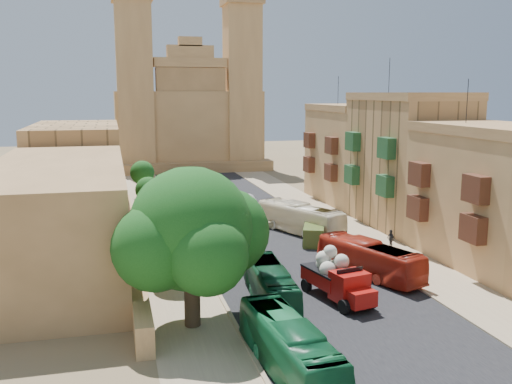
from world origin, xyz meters
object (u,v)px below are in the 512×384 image
red_truck (338,277)px  bus_green_south (289,347)px  car_dkblue (196,198)px  car_blue_b (207,184)px  street_tree_a (169,235)px  car_white_b (247,198)px  olive_pickup (314,235)px  street_tree_d (142,173)px  ficus_tree (192,233)px  pedestrian_a (418,263)px  bus_cream_east (300,218)px  bus_red_east (369,259)px  bus_green_north (270,285)px  car_white_a (226,217)px  car_cream (279,220)px  car_blue_a (229,256)px  street_tree_b (156,205)px  street_tree_c (148,190)px  pedestrian_c (391,239)px  church (187,116)px

red_truck → bus_green_south: 10.87m
car_dkblue → car_blue_b: car_dkblue is taller
street_tree_a → car_white_b: size_ratio=1.30×
olive_pickup → bus_green_south: bearing=-112.7°
street_tree_a → street_tree_d: street_tree_a is taller
ficus_tree → red_truck: 10.93m
car_dkblue → pedestrian_a: 34.79m
street_tree_d → bus_cream_east: size_ratio=0.46×
bus_red_east → bus_green_south: bearing=31.8°
car_blue_b → bus_green_north: bearing=-72.2°
street_tree_a → bus_green_south: bearing=-73.9°
pedestrian_a → street_tree_d: bearing=-84.4°
ficus_tree → car_white_b: 38.21m
olive_pickup → car_white_a: bearing=121.6°
car_cream → red_truck: bearing=104.1°
car_cream → car_dkblue: bearing=-44.7°
bus_cream_east → car_white_b: bus_cream_east is taller
car_blue_a → red_truck: bearing=-85.3°
bus_green_south → car_blue_b: (5.10, 56.32, -0.69)m
street_tree_b → bus_green_south: size_ratio=0.54×
street_tree_d → street_tree_c: bearing=-90.0°
pedestrian_c → car_dkblue: bearing=-157.2°
olive_pickup → street_tree_d: bearing=116.6°
bus_red_east → car_blue_a: (-9.68, 5.78, -0.68)m
car_blue_a → street_tree_a: bearing=-167.2°
ficus_tree → bus_red_east: (14.24, 6.04, -4.34)m
street_tree_a → bus_green_north: bearing=-43.1°
street_tree_b → car_blue_b: 30.88m
bus_green_south → pedestrian_a: bearing=37.5°
red_truck → olive_pickup: red_truck is taller
street_tree_d → bus_cream_east: bearing=-59.6°
car_cream → car_blue_b: size_ratio=1.08×
bus_green_south → bus_green_north: bearing=76.0°
bus_green_south → car_cream: 32.09m
street_tree_b → church: bearing=79.6°
church → street_tree_c: church is taller
street_tree_a → street_tree_b: street_tree_a is taller
bus_green_south → bus_green_north: size_ratio=1.07×
car_blue_a → car_white_a: bearing=56.2°
bus_green_south → car_blue_a: 18.90m
bus_green_north → pedestrian_c: 17.62m
street_tree_b → pedestrian_c: bearing=-19.5°
bus_red_east → pedestrian_a: size_ratio=6.04×
bus_green_south → pedestrian_c: (15.82, 19.91, -0.52)m
bus_green_south → car_blue_a: (0.82, 18.87, -0.70)m
ficus_tree → car_blue_a: size_ratio=2.48×
car_blue_a → car_cream: (7.77, 12.04, -0.05)m
car_blue_a → street_tree_d: bearing=75.4°
olive_pickup → bus_green_south: size_ratio=0.47×
bus_cream_east → car_white_a: bus_cream_east is taller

